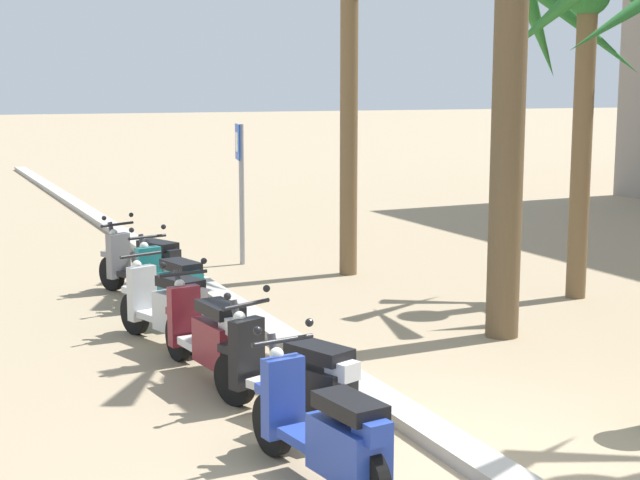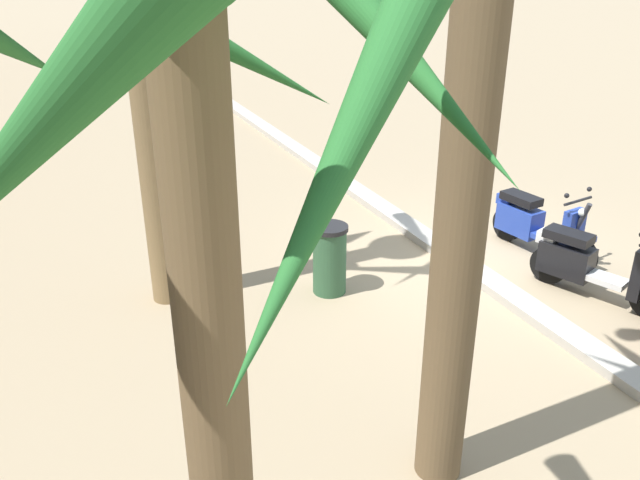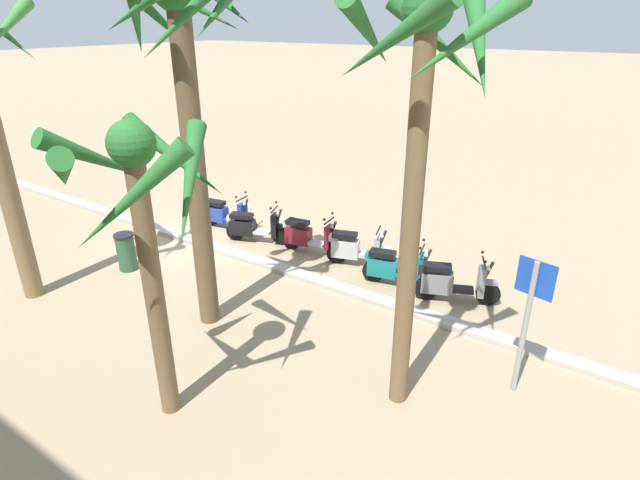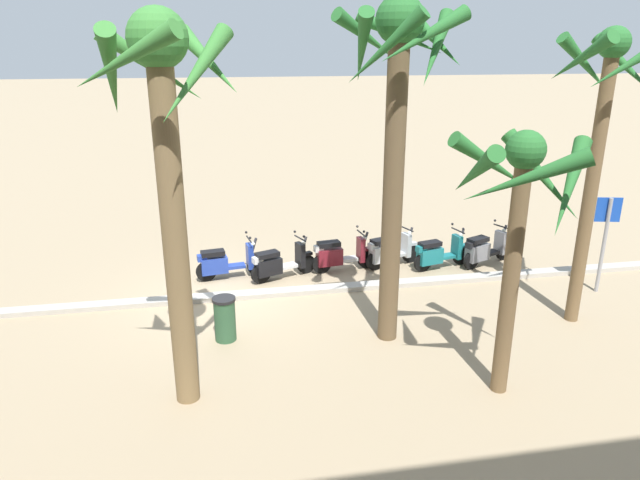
# 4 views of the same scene
# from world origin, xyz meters

# --- Properties ---
(ground_plane) EXTENTS (200.00, 200.00, 0.00)m
(ground_plane) POSITION_xyz_m (0.00, 0.00, 0.00)
(ground_plane) COLOR #9E896B
(curb_strip) EXTENTS (60.00, 0.36, 0.12)m
(curb_strip) POSITION_xyz_m (0.00, 0.14, 0.06)
(curb_strip) COLOR #ADA89E
(curb_strip) RESTS_ON ground
(scooter_grey_last_in_row) EXTENTS (1.73, 0.92, 1.17)m
(scooter_grey_last_in_row) POSITION_xyz_m (-7.10, -0.79, 0.46)
(scooter_grey_last_in_row) COLOR black
(scooter_grey_last_in_row) RESTS_ON ground
(scooter_teal_second_in_line) EXTENTS (1.77, 0.72, 1.17)m
(scooter_teal_second_in_line) POSITION_xyz_m (-5.75, -0.79, 0.45)
(scooter_teal_second_in_line) COLOR black
(scooter_teal_second_in_line) RESTS_ON ground
(scooter_silver_tail_end) EXTENTS (1.67, 0.79, 1.04)m
(scooter_silver_tail_end) POSITION_xyz_m (-4.47, -1.16, 0.46)
(scooter_silver_tail_end) COLOR black
(scooter_silver_tail_end) RESTS_ON ground
(scooter_maroon_gap_after_mid) EXTENTS (1.82, 0.60, 1.17)m
(scooter_maroon_gap_after_mid) POSITION_xyz_m (-3.05, -1.11, 0.47)
(scooter_maroon_gap_after_mid) COLOR black
(scooter_maroon_gap_after_mid) RESTS_ON ground
(scooter_black_mid_rear) EXTENTS (1.78, 0.88, 1.17)m
(scooter_black_mid_rear) POSITION_xyz_m (-1.38, -0.84, 0.45)
(scooter_black_mid_rear) COLOR black
(scooter_black_mid_rear) RESTS_ON ground
(scooter_blue_far_back) EXTENTS (1.86, 0.63, 1.17)m
(scooter_blue_far_back) POSITION_xyz_m (-0.02, -1.13, 0.45)
(scooter_blue_far_back) COLOR black
(scooter_blue_far_back) RESTS_ON ground
(crossing_sign) EXTENTS (0.59, 0.18, 2.40)m
(crossing_sign) POSITION_xyz_m (-9.09, 1.36, 1.50)
(crossing_sign) COLOR #939399
(crossing_sign) RESTS_ON ground
(palm_tree_mid_walkway) EXTENTS (2.33, 2.34, 6.69)m
(palm_tree_mid_walkway) POSITION_xyz_m (-3.27, 2.69, 4.94)
(palm_tree_mid_walkway) COLOR brown
(palm_tree_mid_walkway) RESTS_ON ground
(palm_tree_far_corner) EXTENTS (2.44, 2.44, 6.37)m
(palm_tree_far_corner) POSITION_xyz_m (0.80, 4.21, 4.60)
(palm_tree_far_corner) COLOR olive
(palm_tree_far_corner) RESTS_ON ground
(palm_tree_by_mall_entrance) EXTENTS (2.15, 2.17, 6.19)m
(palm_tree_by_mall_entrance) POSITION_xyz_m (-7.58, 2.69, 4.70)
(palm_tree_by_mall_entrance) COLOR brown
(palm_tree_by_mall_entrance) RESTS_ON ground
(palm_tree_near_sign) EXTENTS (2.40, 2.39, 4.61)m
(palm_tree_near_sign) POSITION_xyz_m (-4.62, 4.93, 3.51)
(palm_tree_near_sign) COLOR brown
(palm_tree_near_sign) RESTS_ON ground
(litter_bin) EXTENTS (0.48, 0.48, 0.95)m
(litter_bin) POSITION_xyz_m (0.09, 2.20, 0.48)
(litter_bin) COLOR #2D5638
(litter_bin) RESTS_ON ground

